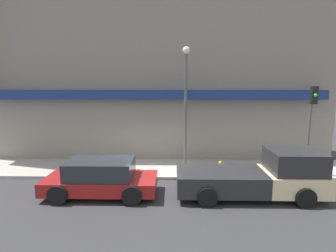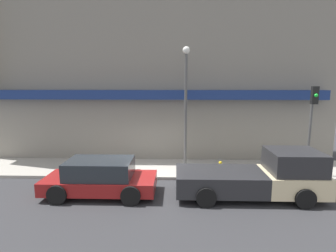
{
  "view_description": "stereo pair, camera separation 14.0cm",
  "coord_description": "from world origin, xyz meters",
  "px_view_note": "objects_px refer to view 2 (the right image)",
  "views": [
    {
      "loc": [
        1.0,
        -11.5,
        4.39
      ],
      "look_at": [
        0.76,
        1.17,
        2.33
      ],
      "focal_mm": 28.0,
      "sensor_mm": 36.0,
      "label": 1
    },
    {
      "loc": [
        1.14,
        -11.5,
        4.39
      ],
      "look_at": [
        0.76,
        1.17,
        2.33
      ],
      "focal_mm": 28.0,
      "sensor_mm": 36.0,
      "label": 2
    }
  ],
  "objects_px": {
    "traffic_light": "(312,115)",
    "fire_hydrant": "(220,167)",
    "pickup_truck": "(259,177)",
    "parked_car": "(100,178)",
    "street_lamp": "(186,95)"
  },
  "relations": [
    {
      "from": "traffic_light",
      "to": "parked_car",
      "type": "bearing_deg",
      "value": -166.27
    },
    {
      "from": "parked_car",
      "to": "traffic_light",
      "type": "relative_size",
      "value": 1.06
    },
    {
      "from": "parked_car",
      "to": "traffic_light",
      "type": "bearing_deg",
      "value": 14.48
    },
    {
      "from": "pickup_truck",
      "to": "street_lamp",
      "type": "height_order",
      "value": "street_lamp"
    },
    {
      "from": "traffic_light",
      "to": "pickup_truck",
      "type": "bearing_deg",
      "value": -142.9
    },
    {
      "from": "traffic_light",
      "to": "fire_hydrant",
      "type": "bearing_deg",
      "value": 178.62
    },
    {
      "from": "pickup_truck",
      "to": "parked_car",
      "type": "distance_m",
      "value": 6.24
    },
    {
      "from": "fire_hydrant",
      "to": "traffic_light",
      "type": "bearing_deg",
      "value": -1.38
    },
    {
      "from": "street_lamp",
      "to": "traffic_light",
      "type": "bearing_deg",
      "value": -7.98
    },
    {
      "from": "parked_car",
      "to": "traffic_light",
      "type": "xyz_separation_m",
      "value": [
        9.21,
        2.25,
        2.25
      ]
    },
    {
      "from": "fire_hydrant",
      "to": "parked_car",
      "type": "bearing_deg",
      "value": -155.39
    },
    {
      "from": "traffic_light",
      "to": "street_lamp",
      "type": "bearing_deg",
      "value": 172.02
    },
    {
      "from": "street_lamp",
      "to": "pickup_truck",
      "type": "bearing_deg",
      "value": -47.82
    },
    {
      "from": "pickup_truck",
      "to": "fire_hydrant",
      "type": "height_order",
      "value": "pickup_truck"
    },
    {
      "from": "fire_hydrant",
      "to": "traffic_light",
      "type": "distance_m",
      "value": 4.81
    }
  ]
}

